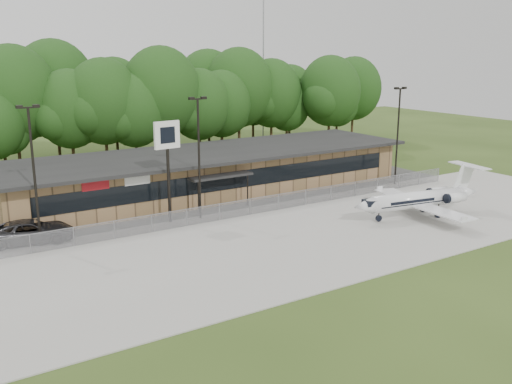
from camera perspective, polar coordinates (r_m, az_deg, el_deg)
ground at (r=38.63m, az=12.66°, el=-7.40°), size 160.00×160.00×0.00m
apron at (r=44.22m, az=5.32°, el=-4.28°), size 64.00×18.00×0.08m
parking_lot at (r=53.36m, az=-2.26°, el=-1.03°), size 50.00×9.00×0.06m
terminal at (r=56.64m, az=-4.56°, el=2.05°), size 41.00×11.65×4.30m
fence at (r=49.47m, az=0.37°, el=-1.34°), size 46.00×0.04×1.52m
treeline at (r=72.15m, az=-11.50°, el=8.67°), size 72.00×12.00×15.00m
radio_mast at (r=87.37m, az=0.74°, el=13.12°), size 0.20×0.20×25.00m
light_pole_left at (r=43.01m, az=-21.37°, el=2.46°), size 1.55×0.30×10.23m
light_pole_mid at (r=47.18m, az=-5.74°, el=4.31°), size 1.55×0.30×10.23m
light_pole_right at (r=60.98m, az=14.01°, el=6.16°), size 1.55×0.30×10.23m
business_jet at (r=50.30m, az=16.13°, el=-0.77°), size 12.63×11.32×4.25m
suv at (r=45.33m, az=-21.58°, el=-3.69°), size 6.61×3.95×1.72m
pole_sign at (r=46.25m, az=-8.86°, el=4.59°), size 2.22×0.43×8.41m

